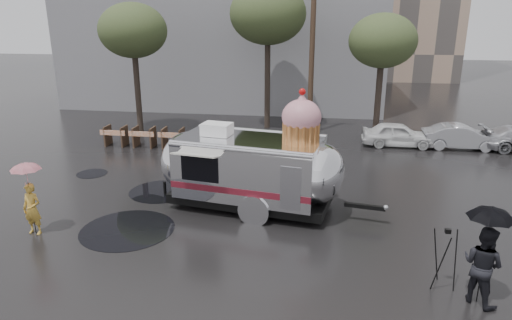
% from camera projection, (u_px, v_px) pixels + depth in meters
% --- Properties ---
extents(ground, '(120.00, 120.00, 0.00)m').
position_uv_depth(ground, '(199.00, 253.00, 12.74)').
color(ground, black).
rests_on(ground, ground).
extents(puddles, '(5.70, 6.76, 0.01)m').
position_uv_depth(puddles, '(136.00, 208.00, 15.70)').
color(puddles, black).
rests_on(puddles, ground).
extents(grey_building, '(22.00, 12.00, 13.00)m').
position_uv_depth(grey_building, '(230.00, 12.00, 33.91)').
color(grey_building, slate).
rests_on(grey_building, ground).
extents(utility_pole, '(1.60, 0.28, 9.00)m').
position_uv_depth(utility_pole, '(312.00, 48.00, 24.14)').
color(utility_pole, '#473323').
rests_on(utility_pole, ground).
extents(tree_left, '(3.64, 3.64, 6.95)m').
position_uv_depth(tree_left, '(133.00, 31.00, 24.29)').
color(tree_left, '#382D26').
rests_on(tree_left, ground).
extents(tree_mid, '(4.20, 4.20, 8.03)m').
position_uv_depth(tree_mid, '(268.00, 14.00, 24.91)').
color(tree_mid, '#382D26').
rests_on(tree_mid, ground).
extents(tree_right, '(3.36, 3.36, 6.42)m').
position_uv_depth(tree_right, '(383.00, 42.00, 22.57)').
color(tree_right, '#382D26').
rests_on(tree_right, ground).
extents(barricade_row, '(4.30, 0.80, 1.00)m').
position_uv_depth(barricade_row, '(144.00, 137.00, 22.75)').
color(barricade_row, '#473323').
rests_on(barricade_row, ground).
extents(parked_cars, '(13.20, 1.90, 1.50)m').
position_uv_depth(parked_cars, '(500.00, 136.00, 22.13)').
color(parked_cars, silver).
rests_on(parked_cars, ground).
extents(airstream_trailer, '(7.85, 3.48, 4.28)m').
position_uv_depth(airstream_trailer, '(253.00, 166.00, 15.30)').
color(airstream_trailer, silver).
rests_on(airstream_trailer, ground).
extents(person_left, '(0.60, 0.43, 1.60)m').
position_uv_depth(person_left, '(32.00, 209.00, 13.65)').
color(person_left, gold).
rests_on(person_left, ground).
extents(umbrella_pink, '(1.07, 1.07, 2.28)m').
position_uv_depth(umbrella_pink, '(27.00, 174.00, 13.31)').
color(umbrella_pink, '#FEA2B0').
rests_on(umbrella_pink, ground).
extents(person_right, '(0.99, 1.02, 1.91)m').
position_uv_depth(person_right, '(483.00, 265.00, 10.31)').
color(person_right, black).
rests_on(person_right, ground).
extents(umbrella_black, '(1.25, 1.25, 2.40)m').
position_uv_depth(umbrella_black, '(490.00, 224.00, 10.00)').
color(umbrella_black, black).
rests_on(umbrella_black, ground).
extents(tripod, '(0.57, 0.65, 1.56)m').
position_uv_depth(tripod, '(445.00, 252.00, 10.90)').
color(tripod, black).
rests_on(tripod, ground).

